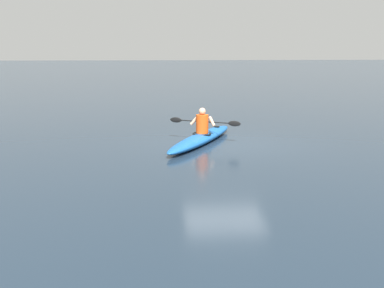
% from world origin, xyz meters
% --- Properties ---
extents(ground_plane, '(160.00, 160.00, 0.00)m').
position_xyz_m(ground_plane, '(0.00, 0.00, 0.00)').
color(ground_plane, '#1E2D3D').
extents(kayak, '(2.73, 4.62, 0.31)m').
position_xyz_m(kayak, '(0.73, -0.18, 0.16)').
color(kayak, '#1959A5').
rests_on(kayak, ground).
extents(kayaker, '(2.14, 1.08, 0.79)m').
position_xyz_m(kayaker, '(0.68, -0.27, 0.64)').
color(kayaker, '#E04C14').
rests_on(kayaker, kayak).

